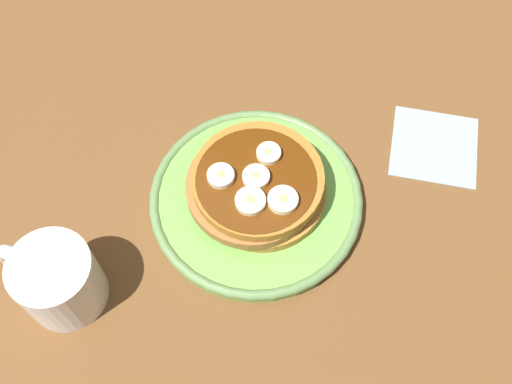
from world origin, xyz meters
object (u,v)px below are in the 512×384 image
(plate, at_px, (256,199))
(banana_slice_4, at_px, (221,176))
(banana_slice_0, at_px, (253,177))
(coffee_mug, at_px, (56,279))
(banana_slice_3, at_px, (283,200))
(banana_slice_2, at_px, (250,201))
(napkin, at_px, (434,146))
(pancake_stack, at_px, (256,186))
(banana_slice_1, at_px, (267,153))

(plate, distance_m, banana_slice_4, 0.07)
(banana_slice_0, xyz_separation_m, coffee_mug, (0.15, 0.19, -0.02))
(plate, distance_m, banana_slice_0, 0.05)
(coffee_mug, bearing_deg, banana_slice_3, -136.07)
(banana_slice_2, bearing_deg, banana_slice_0, -70.93)
(banana_slice_2, distance_m, banana_slice_3, 0.04)
(banana_slice_2, relative_size, banana_slice_3, 1.01)
(plate, xyz_separation_m, banana_slice_0, (0.00, 0.00, 0.05))
(banana_slice_2, relative_size, banana_slice_4, 1.11)
(coffee_mug, bearing_deg, napkin, -131.25)
(pancake_stack, distance_m, banana_slice_1, 0.04)
(plate, bearing_deg, banana_slice_4, 23.09)
(banana_slice_2, relative_size, coffee_mug, 0.28)
(banana_slice_3, bearing_deg, plate, -19.96)
(banana_slice_0, xyz_separation_m, banana_slice_1, (-0.00, -0.04, -0.00))
(plate, xyz_separation_m, banana_slice_4, (0.04, 0.02, 0.05))
(banana_slice_3, bearing_deg, napkin, -125.82)
(plate, relative_size, banana_slice_4, 8.23)
(plate, bearing_deg, banana_slice_2, 103.35)
(banana_slice_1, bearing_deg, coffee_mug, 57.70)
(plate, distance_m, banana_slice_1, 0.06)
(banana_slice_0, bearing_deg, banana_slice_3, 162.94)
(plate, height_order, banana_slice_3, banana_slice_3)
(pancake_stack, bearing_deg, banana_slice_4, 26.83)
(pancake_stack, distance_m, napkin, 0.25)
(banana_slice_3, relative_size, coffee_mug, 0.28)
(banana_slice_2, bearing_deg, pancake_stack, -75.94)
(plate, bearing_deg, coffee_mug, 52.83)
(banana_slice_3, bearing_deg, coffee_mug, 43.93)
(napkin, bearing_deg, banana_slice_4, 41.71)
(plate, xyz_separation_m, coffee_mug, (0.15, 0.20, 0.03))
(napkin, bearing_deg, coffee_mug, 48.75)
(pancake_stack, bearing_deg, banana_slice_1, -87.72)
(banana_slice_4, bearing_deg, plate, -156.91)
(banana_slice_3, bearing_deg, banana_slice_4, 1.02)
(napkin, bearing_deg, plate, 44.70)
(pancake_stack, relative_size, banana_slice_3, 4.80)
(banana_slice_3, distance_m, coffee_mug, 0.26)
(pancake_stack, bearing_deg, banana_slice_3, 157.51)
(plate, relative_size, banana_slice_0, 8.23)
(banana_slice_1, relative_size, napkin, 0.26)
(banana_slice_3, bearing_deg, pancake_stack, -22.49)
(banana_slice_1, relative_size, banana_slice_4, 0.91)
(pancake_stack, bearing_deg, banana_slice_0, 64.11)
(plate, xyz_separation_m, pancake_stack, (0.00, -0.00, 0.03))
(banana_slice_1, height_order, napkin, banana_slice_1)
(banana_slice_3, relative_size, napkin, 0.32)
(pancake_stack, distance_m, banana_slice_2, 0.04)
(plate, bearing_deg, banana_slice_0, 25.48)
(plate, distance_m, coffee_mug, 0.25)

